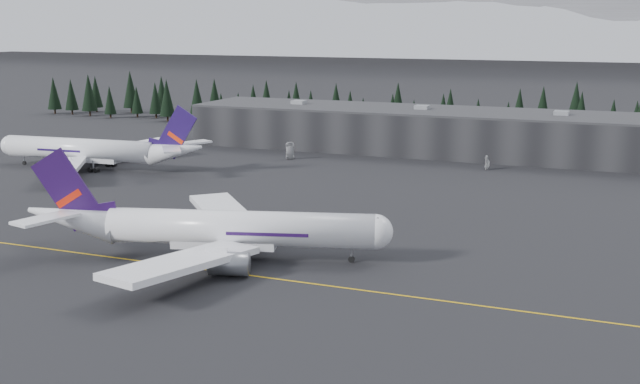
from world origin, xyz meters
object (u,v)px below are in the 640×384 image
at_px(jet_parked, 97,150).
at_px(gse_vehicle_a, 290,157).
at_px(terminal, 454,132).
at_px(jet_main, 209,228).
at_px(gse_vehicle_b, 487,167).

xyz_separation_m(jet_parked, gse_vehicle_a, (40.53, 33.21, -4.29)).
xyz_separation_m(terminal, jet_parked, (-80.95, -61.48, -1.32)).
bearing_deg(gse_vehicle_a, terminal, 9.24).
height_order(jet_main, gse_vehicle_b, jet_main).
bearing_deg(jet_parked, terminal, -147.89).
xyz_separation_m(jet_main, gse_vehicle_b, (27.47, 97.43, -4.43)).
height_order(terminal, jet_parked, jet_parked).
height_order(terminal, gse_vehicle_a, terminal).
height_order(jet_parked, gse_vehicle_a, jet_parked).
xyz_separation_m(terminal, gse_vehicle_b, (14.32, -23.70, -5.64)).
relative_size(jet_parked, gse_vehicle_a, 12.01).
distance_m(jet_main, gse_vehicle_a, 96.88).
bearing_deg(jet_parked, gse_vehicle_b, -163.47).
relative_size(gse_vehicle_a, gse_vehicle_b, 1.30).
xyz_separation_m(terminal, jet_main, (-13.15, -121.13, -1.21)).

